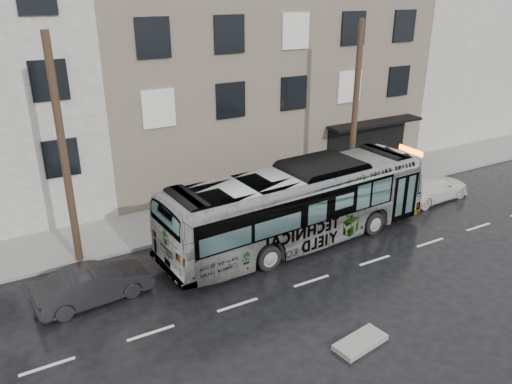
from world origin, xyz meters
TOP-DOWN VIEW (x-y plane):
  - ground at (0.00, 0.00)m, footprint 120.00×120.00m
  - sidewalk at (0.00, 4.90)m, footprint 90.00×3.60m
  - building_taupe at (5.00, 12.70)m, footprint 20.00×12.00m
  - building_filler at (24.00, 12.70)m, footprint 18.00×12.00m
  - utility_pole_front at (6.50, 3.30)m, footprint 0.30×0.30m
  - utility_pole_rear at (-7.50, 3.30)m, footprint 0.30×0.30m
  - sign_post at (7.60, 3.30)m, footprint 0.06×0.06m
  - bus at (1.32, 0.49)m, footprint 12.77×3.75m
  - white_sedan at (10.13, 1.03)m, footprint 4.79×2.21m
  - dark_sedan at (-7.56, 0.26)m, footprint 4.21×1.83m
  - slush_pile at (-0.79, -6.29)m, footprint 1.90×1.06m

SIDE VIEW (x-z plane):
  - ground at x=0.00m, z-range 0.00..0.00m
  - sidewalk at x=0.00m, z-range 0.00..0.15m
  - slush_pile at x=-0.79m, z-range 0.00..0.18m
  - dark_sedan at x=-7.56m, z-range 0.00..1.35m
  - white_sedan at x=10.13m, z-range 0.00..1.36m
  - sign_post at x=7.60m, z-range 0.15..2.55m
  - bus at x=1.32m, z-range 0.00..3.51m
  - utility_pole_front at x=6.50m, z-range 0.15..9.15m
  - utility_pole_rear at x=-7.50m, z-range 0.15..9.15m
  - building_taupe at x=5.00m, z-range 0.00..11.00m
  - building_filler at x=24.00m, z-range 0.00..12.00m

